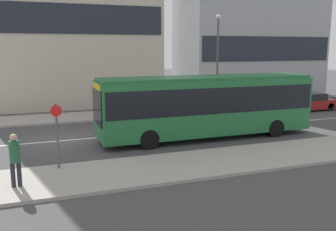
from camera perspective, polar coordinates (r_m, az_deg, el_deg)
ground_plane at (r=20.44m, az=-15.40°, el=-3.69°), size 120.00×120.00×0.00m
sidewalk_near at (r=14.44m, az=-13.13°, el=-9.19°), size 44.00×3.50×0.13m
sidewalk_far at (r=26.52m, az=-16.64°, el=-0.43°), size 44.00×3.50×0.13m
lane_centerline at (r=20.43m, az=-15.40°, el=-3.68°), size 41.80×0.16×0.01m
apartment_block_right_tower at (r=38.72m, az=12.51°, el=15.61°), size 13.98×6.52×17.07m
city_bus at (r=20.13m, az=5.89°, el=1.96°), size 11.71×2.65×3.32m
parked_car_0 at (r=28.13m, az=12.85°, el=1.54°), size 4.67×1.76×1.36m
parked_car_1 at (r=31.05m, az=20.79°, el=1.92°), size 4.08×1.78×1.34m
pedestrian_near_stop at (r=13.72m, az=-22.31°, el=-5.82°), size 0.35×0.34×1.85m
bus_stop_sign at (r=15.16m, az=-16.55°, el=-2.25°), size 0.44×0.12×2.57m
street_lamp at (r=28.12m, az=7.56°, el=9.42°), size 0.36×0.36×7.03m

